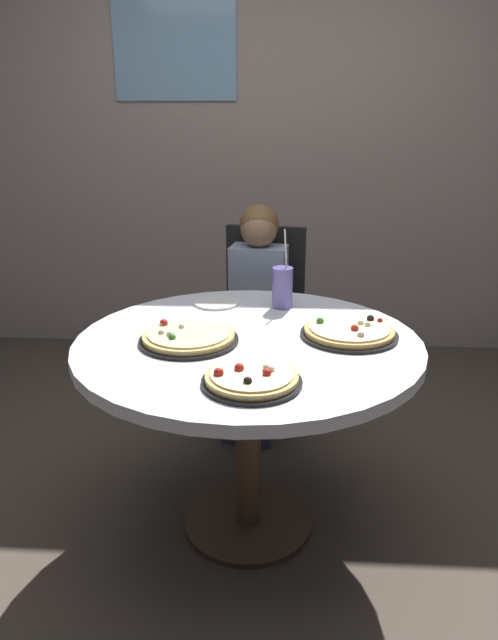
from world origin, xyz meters
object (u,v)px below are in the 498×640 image
object	(u,v)px
dining_table	(248,367)
pizza_pepperoni	(188,337)
diner_child	(255,333)
pizza_cheese	(349,332)
chair_wooden	(262,312)
plate_small	(217,303)
soda_cup	(282,287)
pizza_veggie	(252,379)

from	to	relation	value
dining_table	pizza_pepperoni	size ratio (longest dim) A/B	3.52
diner_child	pizza_pepperoni	distance (m)	0.87
dining_table	pizza_pepperoni	distance (m)	0.23
pizza_cheese	pizza_pepperoni	bearing A→B (deg)	-171.09
chair_wooden	pizza_cheese	bearing A→B (deg)	-69.93
diner_child	plate_small	bearing A→B (deg)	-109.73
chair_wooden	plate_small	bearing A→B (deg)	-106.02
plate_small	diner_child	bearing A→B (deg)	70.27
soda_cup	plate_small	distance (m)	0.27
dining_table	pizza_veggie	distance (m)	0.37
dining_table	soda_cup	size ratio (longest dim) A/B	3.79
chair_wooden	pizza_veggie	world-z (taller)	chair_wooden
pizza_pepperoni	soda_cup	xyz separation A→B (m)	(0.31, 0.39, 0.06)
diner_child	plate_small	world-z (taller)	diner_child
pizza_cheese	soda_cup	bearing A→B (deg)	126.59
dining_table	chair_wooden	distance (m)	0.95
diner_child	soda_cup	bearing A→B (deg)	-73.25
dining_table	chair_wooden	world-z (taller)	chair_wooden
diner_child	pizza_veggie	xyz separation A→B (m)	(0.04, -1.12, 0.28)
pizza_cheese	plate_small	distance (m)	0.60
pizza_pepperoni	plate_small	size ratio (longest dim) A/B	1.85
diner_child	plate_small	xyz separation A→B (m)	(-0.14, -0.39, 0.27)
pizza_veggie	dining_table	bearing A→B (deg)	94.97
chair_wooden	diner_child	xyz separation A→B (m)	(-0.02, -0.18, -0.05)
chair_wooden	diner_child	size ratio (longest dim) A/B	0.88
pizza_veggie	pizza_pepperoni	xyz separation A→B (m)	(-0.23, 0.31, -0.00)
diner_child	soda_cup	xyz separation A→B (m)	(0.12, -0.41, 0.35)
pizza_pepperoni	plate_small	xyz separation A→B (m)	(0.05, 0.42, -0.01)
pizza_veggie	pizza_pepperoni	distance (m)	0.38
pizza_pepperoni	pizza_cheese	bearing A→B (deg)	8.91
chair_wooden	pizza_pepperoni	xyz separation A→B (m)	(-0.21, -0.99, 0.24)
plate_small	pizza_veggie	bearing A→B (deg)	-76.14
dining_table	pizza_cheese	world-z (taller)	pizza_cheese
pizza_pepperoni	plate_small	bearing A→B (deg)	83.56
pizza_veggie	pizza_cheese	world-z (taller)	pizza_veggie
pizza_veggie	soda_cup	distance (m)	0.71
chair_wooden	plate_small	xyz separation A→B (m)	(-0.16, -0.57, 0.22)
chair_wooden	diner_child	bearing A→B (deg)	-97.65
diner_child	pizza_cheese	size ratio (longest dim) A/B	3.26
pizza_pepperoni	soda_cup	world-z (taller)	soda_cup
pizza_pepperoni	soda_cup	size ratio (longest dim) A/B	1.08
pizza_veggie	pizza_pepperoni	bearing A→B (deg)	126.24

